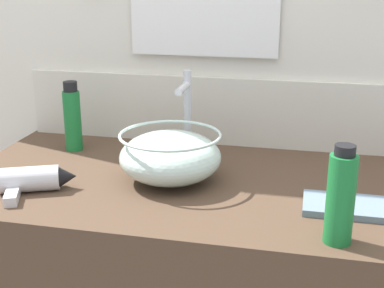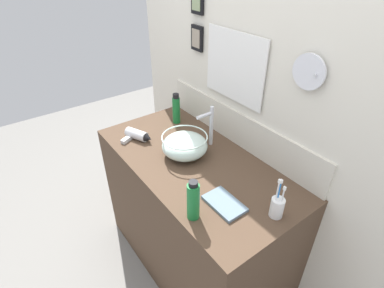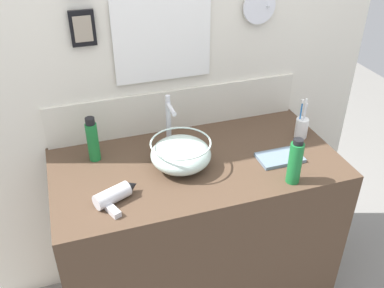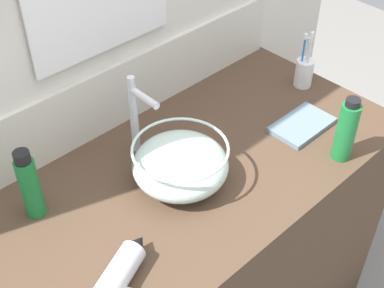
# 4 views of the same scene
# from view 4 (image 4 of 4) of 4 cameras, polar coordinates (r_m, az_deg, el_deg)

# --- Properties ---
(vanity_counter) EXTENTS (1.28, 0.65, 0.91)m
(vanity_counter) POSITION_cam_4_polar(r_m,az_deg,el_deg) (1.88, 0.53, -12.61)
(vanity_counter) COLOR #4C3828
(vanity_counter) RESTS_ON ground
(back_panel) EXTENTS (2.04, 0.10, 2.44)m
(back_panel) POSITION_cam_4_polar(r_m,az_deg,el_deg) (1.58, -8.45, 12.31)
(back_panel) COLOR silver
(back_panel) RESTS_ON ground
(glass_bowl_sink) EXTENTS (0.26, 0.26, 0.13)m
(glass_bowl_sink) POSITION_cam_4_polar(r_m,az_deg,el_deg) (1.44, -1.24, -2.18)
(glass_bowl_sink) COLOR silver
(glass_bowl_sink) RESTS_ON vanity_counter
(faucet) EXTENTS (0.02, 0.12, 0.25)m
(faucet) POSITION_cam_4_polar(r_m,az_deg,el_deg) (1.50, -5.98, 3.46)
(faucet) COLOR silver
(faucet) RESTS_ON vanity_counter
(hair_drier) EXTENTS (0.19, 0.18, 0.06)m
(hair_drier) POSITION_cam_4_polar(r_m,az_deg,el_deg) (1.27, -7.29, -13.16)
(hair_drier) COLOR silver
(hair_drier) RESTS_ON vanity_counter
(toothbrush_cup) EXTENTS (0.06, 0.06, 0.21)m
(toothbrush_cup) POSITION_cam_4_polar(r_m,az_deg,el_deg) (1.87, 11.86, 7.54)
(toothbrush_cup) COLOR white
(toothbrush_cup) RESTS_ON vanity_counter
(spray_bottle) EXTENTS (0.05, 0.05, 0.21)m
(spray_bottle) POSITION_cam_4_polar(r_m,az_deg,el_deg) (1.40, -16.93, -4.24)
(spray_bottle) COLOR #197233
(spray_bottle) RESTS_ON vanity_counter
(soap_dispenser) EXTENTS (0.06, 0.06, 0.21)m
(soap_dispenser) POSITION_cam_4_polar(r_m,az_deg,el_deg) (1.57, 16.13, 1.40)
(soap_dispenser) COLOR #197233
(soap_dispenser) RESTS_ON vanity_counter
(hand_towel) EXTENTS (0.20, 0.12, 0.02)m
(hand_towel) POSITION_cam_4_polar(r_m,az_deg,el_deg) (1.70, 11.65, 2.00)
(hand_towel) COLOR slate
(hand_towel) RESTS_ON vanity_counter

